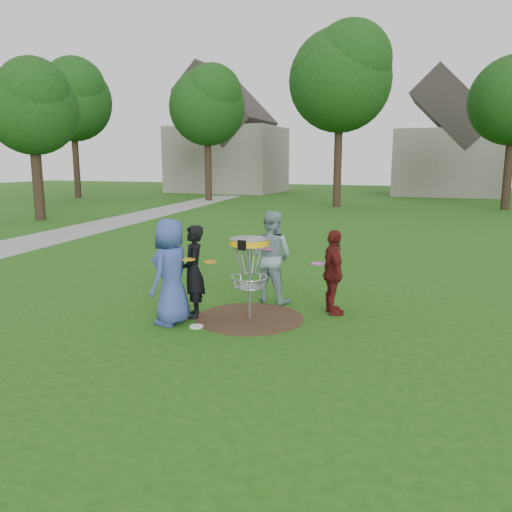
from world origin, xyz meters
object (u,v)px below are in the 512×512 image
(player_blue, at_px, (171,272))
(player_grey, at_px, (271,257))
(disc_golf_basket, at_px, (249,258))
(player_black, at_px, (194,272))
(player_maroon, at_px, (333,272))

(player_blue, height_order, player_grey, player_grey)
(disc_golf_basket, bearing_deg, player_grey, 90.35)
(player_blue, bearing_deg, player_black, 161.77)
(player_maroon, bearing_deg, player_blue, 93.22)
(player_grey, xyz_separation_m, disc_golf_basket, (0.01, -1.11, 0.17))
(player_blue, distance_m, player_grey, 2.08)
(player_black, height_order, player_maroon, player_black)
(player_grey, height_order, disc_golf_basket, player_grey)
(disc_golf_basket, bearing_deg, player_maroon, 30.66)
(player_black, bearing_deg, player_grey, 117.62)
(player_grey, relative_size, player_maroon, 1.17)
(player_blue, distance_m, disc_golf_basket, 1.28)
(disc_golf_basket, bearing_deg, player_black, -165.35)
(player_blue, xyz_separation_m, player_black, (0.17, 0.44, -0.07))
(player_grey, bearing_deg, player_blue, 69.96)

